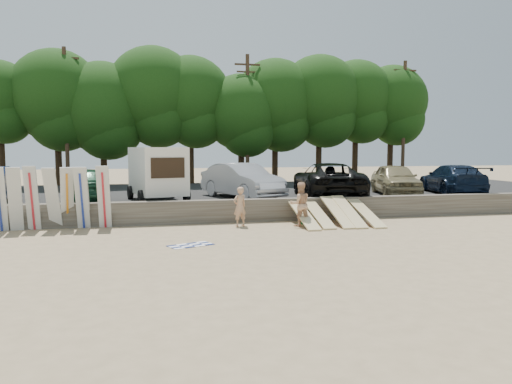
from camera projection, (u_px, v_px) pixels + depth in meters
The scene contains 28 objects.
ground at pixel (280, 232), 19.34m from camera, with size 120.00×120.00×0.00m, color tan.
seawall at pixel (262, 210), 22.22m from camera, with size 44.00×0.50×1.00m, color #6B6356.
parking_lot at pixel (233, 197), 29.52m from camera, with size 44.00×14.50×0.70m, color #282828.
treeline at pixel (215, 100), 35.75m from camera, with size 33.17×6.53×9.61m.
utility_poles at pixel (248, 116), 34.85m from camera, with size 25.80×0.26×9.00m.
box_trailer at pixel (157, 171), 24.03m from camera, with size 2.97×4.39×2.58m.
car_1 at pixel (84, 185), 23.21m from camera, with size 2.01×5.00×1.70m, color #133623.
car_2 at pixel (242, 181), 25.44m from camera, with size 1.88×5.38×1.77m, color #B0B0B6.
car_3 at pixel (328, 180), 25.94m from camera, with size 2.95×6.41×1.78m, color black.
car_4 at pixel (395, 179), 27.25m from camera, with size 1.99×4.96×1.69m, color #8C8059.
car_5 at pixel (452, 179), 27.85m from camera, with size 2.27×5.59×1.62m, color black.
surfboard_upright_1 at pixel (15, 199), 19.38m from camera, with size 0.50×0.06×2.60m, color silver.
surfboard_upright_2 at pixel (32, 198), 19.64m from camera, with size 0.50×0.06×2.60m, color silver.
surfboard_upright_3 at pixel (52, 199), 19.76m from camera, with size 0.50×0.06×2.60m, color silver.
surfboard_upright_4 at pixel (67, 198), 20.03m from camera, with size 0.50×0.06×2.60m, color silver.
surfboard_upright_5 at pixel (83, 198), 20.16m from camera, with size 0.50×0.06×2.60m, color silver.
surfboard_upright_6 at pixel (82, 198), 19.95m from camera, with size 0.50×0.06×2.60m, color silver.
surfboard_upright_7 at pixel (104, 197), 20.16m from camera, with size 0.50×0.06×2.60m, color silver.
surfboard_low_0 at pixel (304, 215), 20.90m from camera, with size 0.56×3.00×0.07m, color beige.
surfboard_low_1 at pixel (318, 214), 21.22m from camera, with size 0.56×3.00×0.07m, color beige.
surfboard_low_2 at pixel (337, 212), 21.32m from camera, with size 0.56×3.00×0.07m, color beige.
surfboard_low_3 at pixel (349, 211), 21.38m from camera, with size 0.56×3.00×0.07m, color beige.
surfboard_low_4 at pixel (366, 213), 21.48m from camera, with size 0.56×3.00×0.07m, color beige.
beachgoer_a at pixel (240, 207), 20.76m from camera, with size 0.60×0.39×1.65m, color tan.
beachgoer_b at pixel (300, 204), 20.78m from camera, with size 0.90×0.70×1.84m, color tan.
cooler at pixel (304, 220), 21.43m from camera, with size 0.38×0.30×0.32m, color green.
gear_bag at pixel (304, 219), 22.05m from camera, with size 0.30×0.25×0.22m, color #CC5618.
beach_towel at pixel (191, 245), 16.75m from camera, with size 1.50×1.50×0.00m, color white.
Camera 1 is at (-5.06, -18.47, 3.29)m, focal length 35.00 mm.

